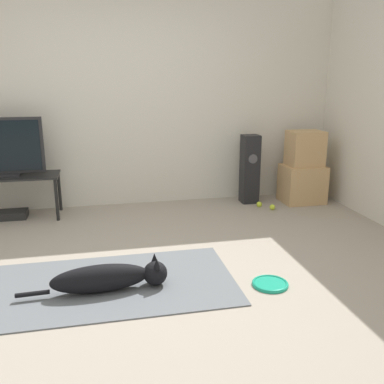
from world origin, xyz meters
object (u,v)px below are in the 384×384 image
cardboard_box_lower (302,184)px  tv (3,148)px  frisbee (270,284)px  game_console (12,215)px  cardboard_box_upper (305,148)px  tv_stand (7,181)px  dog (111,277)px  floor_speaker (250,169)px  tennis_ball_by_boxes (272,207)px  tennis_ball_near_speaker (259,204)px

cardboard_box_lower → tv: (-3.46, 0.09, 0.56)m
frisbee → game_console: game_console is taller
cardboard_box_upper → tv_stand: cardboard_box_upper is taller
dog → floor_speaker: 2.68m
floor_speaker → tv: 2.83m
cardboard_box_lower → tv_stand: (-3.46, 0.09, 0.19)m
tennis_ball_by_boxes → cardboard_box_upper: bearing=27.0°
tennis_ball_near_speaker → game_console: bearing=176.2°
floor_speaker → tennis_ball_by_boxes: (0.17, -0.37, -0.39)m
tv_stand → tennis_ball_by_boxes: tv_stand is taller
dog → tv_stand: tv_stand is taller
frisbee → cardboard_box_lower: size_ratio=0.55×
tv_stand → tennis_ball_by_boxes: bearing=-6.4°
dog → cardboard_box_upper: cardboard_box_upper is taller
cardboard_box_upper → tennis_ball_by_boxes: (-0.50, -0.26, -0.64)m
tv_stand → tv: size_ratio=1.32×
tv_stand → game_console: 0.39m
game_console → cardboard_box_upper: bearing=-1.2°
tv_stand → tennis_ball_by_boxes: 3.02m
dog → tv_stand: (-1.04, 1.95, 0.31)m
tv → tennis_ball_by_boxes: tv is taller
dog → tv: bearing=118.0°
tv_stand → game_console: size_ratio=3.34×
dog → frisbee: size_ratio=3.93×
game_console → frisbee: bearing=-43.6°
tennis_ball_by_boxes → tennis_ball_near_speaker: size_ratio=1.00×
tennis_ball_near_speaker → cardboard_box_lower: bearing=9.7°
dog → cardboard_box_lower: bearing=37.5°
frisbee → tennis_ball_by_boxes: 1.93m
tv → tennis_ball_by_boxes: (2.97, -0.34, -0.76)m
dog → cardboard_box_upper: size_ratio=2.54×
cardboard_box_upper → game_console: cardboard_box_upper is taller
dog → frisbee: 1.20m
floor_speaker → tennis_ball_near_speaker: (0.05, -0.23, -0.39)m
tv → game_console: 0.75m
floor_speaker → tv: bearing=-179.3°
tv → floor_speaker: bearing=0.7°
tv → game_console: bearing=-43.4°
floor_speaker → cardboard_box_lower: bearing=-11.0°
floor_speaker → game_console: size_ratio=2.58×
tv → cardboard_box_upper: bearing=-1.3°
tv_stand → game_console: bearing=-30.1°
floor_speaker → tennis_ball_by_boxes: 0.56m
dog → game_console: bearing=117.9°
frisbee → cardboard_box_upper: (1.26, 2.03, 0.66)m
cardboard_box_lower → tv: 3.51m
tv → game_console: (0.01, -0.01, -0.75)m
tv_stand → tennis_ball_by_boxes: (2.97, -0.33, -0.39)m
tennis_ball_near_speaker → game_console: size_ratio=0.20×
cardboard_box_lower → tennis_ball_by_boxes: 0.58m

